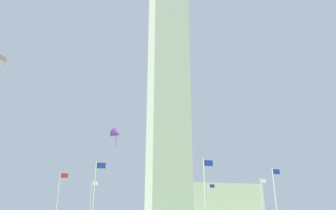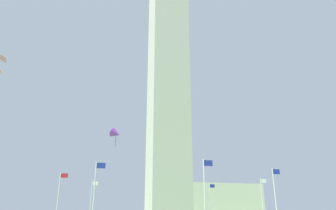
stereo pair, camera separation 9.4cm
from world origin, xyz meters
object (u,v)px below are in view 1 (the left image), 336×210
Objects in this scene: flagpole_sw at (95,192)px; flagpole_nw at (276,195)px; flagpole_ne at (211,202)px; kite_purple_delta at (116,134)px; flagpole_s at (59,197)px; flagpole_e at (149,202)px; flagpole_se at (91,201)px; distant_building at (208,203)px; kite_pink_diamond at (0,57)px; flagpole_n at (263,199)px; obelisk_monument at (168,59)px; flagpole_w at (205,191)px.

flagpole_sw is 1.00× the size of flagpole_nw.
flagpole_ne is 36.88m from kite_purple_delta.
kite_purple_delta is (6.14, -18.34, 5.14)m from flagpole_s.
flagpole_e and flagpole_s have the same top height.
flagpole_ne is 22.70m from flagpole_se.
flagpole_s and flagpole_nw have the same top height.
distant_building is (20.01, 19.43, 0.54)m from flagpole_e.
kite_pink_diamond is at bearing -120.77° from flagpole_s.
flagpole_sw is 3.40× the size of kite_pink_diamond.
kite_purple_delta reaches higher than flagpole_sw.
flagpole_e is at bearing -135.85° from distant_building.
flagpole_ne is 32.10m from flagpole_sw.
kite_pink_diamond is 1.18× the size of kite_purple_delta.
flagpole_s is 1.00× the size of flagpole_nw.
flagpole_nw is at bearing -112.50° from flagpole_n.
flagpole_s is at bearing -135.00° from flagpole_e.
flagpole_n is at bearing -67.50° from flagpole_ne.
distant_building reaches higher than flagpole_n.
obelisk_monument is 7.32× the size of flagpole_e.
flagpole_n is 0.30× the size of distant_building.
flagpole_ne is 1.00× the size of flagpole_sw.
flagpole_n is 32.20m from kite_purple_delta.
kite_pink_diamond is (-11.92, -0.77, 14.94)m from flagpole_sw.
flagpole_nw is at bearing -90.00° from flagpole_ne.
obelisk_monument is at bearing 27.58° from kite_pink_diamond.
kite_pink_diamond reaches higher than flagpole_e.
kite_purple_delta reaches higher than flagpole_se.
flagpole_n is 1.00× the size of flagpole_sw.
kite_purple_delta is at bearing -24.98° from kite_pink_diamond.
flagpole_ne is 29.66m from flagpole_s.
flagpole_n is at bearing 17.13° from kite_pink_diamond.
kite_purple_delta is 0.08× the size of distant_building.
flagpole_e is at bearing 22.50° from flagpole_se.
obelisk_monument is at bearing 180.00° from flagpole_n.
kite_pink_diamond is at bearing 155.02° from kite_purple_delta.
flagpole_w is (-0.00, -32.10, 0.00)m from flagpole_e.
flagpole_n and flagpole_se have the same top height.
flagpole_se is at bearing 67.50° from flagpole_s.
distant_building reaches higher than flagpole_se.
distant_building is (43.28, 47.59, -14.40)m from kite_pink_diamond.
flagpole_ne is 44.41m from kite_pink_diamond.
distant_building is at bearing 37.57° from flagpole_se.
flagpole_n and flagpole_sw have the same top height.
flagpole_e is (0.06, 16.05, -23.83)m from obelisk_monument.
flagpole_s is at bearing 112.50° from flagpole_sw.
kite_pink_diamond is at bearing -116.92° from flagpole_se.
kite_purple_delta is at bearing -166.97° from flagpole_w.
obelisk_monument is 27.65m from kite_pink_diamond.
distant_building reaches higher than flagpole_sw.
obelisk_monument is 28.70m from flagpole_s.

